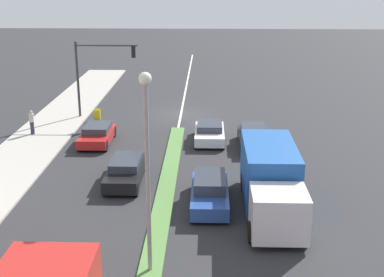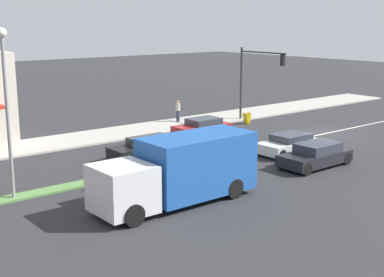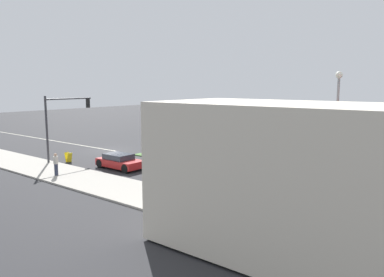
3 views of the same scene
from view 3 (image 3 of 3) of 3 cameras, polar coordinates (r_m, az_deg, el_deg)
ground_plane at (r=27.92m, az=11.77°, el=-5.72°), size 160.00×160.00×0.00m
sidewalk_right at (r=20.27m, az=1.31°, el=-10.73°), size 4.00×73.00×0.12m
lane_marking_center at (r=39.22m, az=-12.41°, el=-1.73°), size 0.16×60.00×0.01m
building_corner_store at (r=15.24m, az=12.89°, el=-5.67°), size 6.16×9.63×5.83m
traffic_signal_main at (r=34.20m, az=-19.29°, el=3.15°), size 4.59×0.34×5.60m
street_lamp at (r=25.50m, az=21.22°, el=3.47°), size 0.44×0.44×7.37m
pedestrian at (r=28.83m, az=-20.03°, el=-3.63°), size 0.34×0.34×1.62m
warning_aframe_sign at (r=34.05m, az=-18.30°, el=-2.73°), size 0.45×0.53×0.84m
delivery_truck at (r=32.48m, az=14.27°, el=-1.21°), size 2.44×7.50×2.87m
hatchback_red at (r=30.38m, az=-10.94°, el=-3.43°), size 1.85×3.97×1.19m
suv_black at (r=28.08m, az=2.08°, el=-4.20°), size 1.76×4.45×1.24m
van_white at (r=35.84m, az=-2.90°, el=-1.54°), size 1.90×3.97×1.18m
coupe_blue at (r=30.34m, az=11.22°, el=-3.33°), size 1.75×4.51×1.38m
sedan_dark at (r=37.29m, az=1.21°, el=-1.08°), size 1.89×4.30×1.29m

